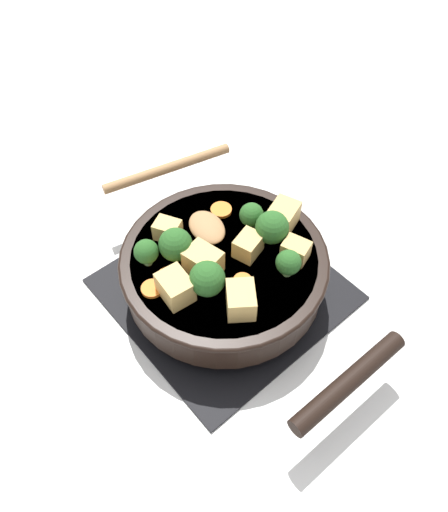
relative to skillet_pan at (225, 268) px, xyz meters
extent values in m
plane|color=silver|center=(0.00, 0.00, -0.06)|extent=(2.40, 2.40, 0.00)
cube|color=black|center=(0.00, 0.00, -0.05)|extent=(0.31, 0.31, 0.01)
torus|color=black|center=(0.00, 0.00, -0.04)|extent=(0.24, 0.24, 0.01)
cube|color=black|center=(0.00, 0.00, -0.04)|extent=(0.01, 0.23, 0.01)
cube|color=black|center=(0.00, 0.00, -0.04)|extent=(0.23, 0.01, 0.01)
cylinder|color=black|center=(0.00, 0.00, 0.00)|extent=(0.29, 0.29, 0.06)
cylinder|color=brown|center=(0.00, 0.00, 0.00)|extent=(0.26, 0.26, 0.05)
torus|color=black|center=(0.00, 0.00, 0.02)|extent=(0.30, 0.30, 0.01)
cylinder|color=black|center=(-0.01, -0.23, 0.01)|extent=(0.18, 0.03, 0.02)
ellipsoid|color=#A87A4C|center=(0.01, 0.05, 0.03)|extent=(0.06, 0.08, 0.01)
cylinder|color=#A87A4C|center=(0.05, 0.19, 0.03)|extent=(0.21, 0.07, 0.02)
cube|color=tan|center=(-0.04, -0.08, 0.04)|extent=(0.06, 0.06, 0.04)
cube|color=tan|center=(0.10, -0.01, 0.04)|extent=(0.06, 0.05, 0.04)
cube|color=tan|center=(-0.04, 0.00, 0.04)|extent=(0.05, 0.05, 0.04)
cube|color=tan|center=(-0.04, 0.08, 0.04)|extent=(0.04, 0.04, 0.03)
cube|color=tan|center=(-0.09, -0.01, 0.04)|extent=(0.04, 0.05, 0.04)
cube|color=tan|center=(0.03, -0.01, 0.04)|extent=(0.05, 0.04, 0.03)
cube|color=tan|center=(0.07, -0.06, 0.04)|extent=(0.04, 0.04, 0.03)
cylinder|color=#709956|center=(-0.09, 0.06, 0.03)|extent=(0.01, 0.01, 0.01)
sphere|color=#285B23|center=(-0.09, 0.06, 0.05)|extent=(0.03, 0.03, 0.03)
cylinder|color=#709956|center=(0.07, -0.02, 0.03)|extent=(0.01, 0.01, 0.01)
sphere|color=#285B23|center=(0.07, -0.02, 0.05)|extent=(0.05, 0.05, 0.05)
cylinder|color=#709956|center=(0.04, -0.08, 0.03)|extent=(0.01, 0.01, 0.01)
sphere|color=#285B23|center=(0.04, -0.08, 0.05)|extent=(0.03, 0.03, 0.03)
cylinder|color=#709956|center=(0.07, 0.02, 0.03)|extent=(0.01, 0.01, 0.01)
sphere|color=#285B23|center=(0.07, 0.02, 0.05)|extent=(0.04, 0.04, 0.04)
cylinder|color=#709956|center=(-0.06, -0.03, 0.03)|extent=(0.01, 0.01, 0.01)
sphere|color=#285B23|center=(-0.06, -0.03, 0.05)|extent=(0.05, 0.05, 0.05)
cylinder|color=#709956|center=(-0.05, 0.04, 0.03)|extent=(0.01, 0.01, 0.01)
sphere|color=#285B23|center=(-0.05, 0.04, 0.05)|extent=(0.05, 0.05, 0.05)
cylinder|color=orange|center=(-0.11, 0.02, 0.03)|extent=(0.03, 0.03, 0.01)
cylinder|color=orange|center=(-0.08, 0.02, 0.03)|extent=(0.03, 0.03, 0.01)
cylinder|color=orange|center=(0.05, 0.07, 0.03)|extent=(0.03, 0.03, 0.01)
cylinder|color=orange|center=(-0.01, -0.05, 0.03)|extent=(0.02, 0.02, 0.01)
camera|label=1|loc=(-0.28, -0.32, 0.57)|focal=35.00mm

